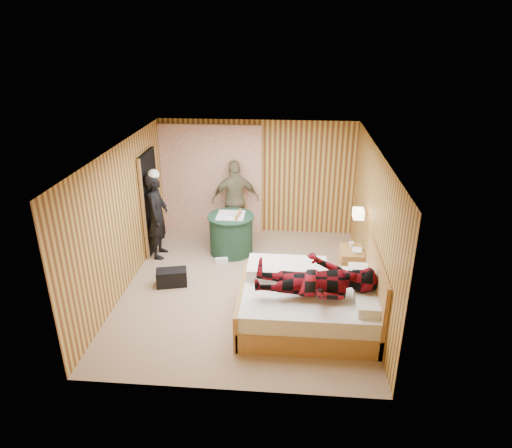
# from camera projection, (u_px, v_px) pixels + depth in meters

# --- Properties ---
(floor) EXTENTS (4.20, 5.00, 0.01)m
(floor) POSITION_uv_depth(u_px,v_px,m) (246.00, 287.00, 8.11)
(floor) COLOR tan
(floor) RESTS_ON ground
(ceiling) EXTENTS (4.20, 5.00, 0.01)m
(ceiling) POSITION_uv_depth(u_px,v_px,m) (244.00, 149.00, 7.12)
(ceiling) COLOR silver
(ceiling) RESTS_ON wall_back
(wall_back) EXTENTS (4.20, 0.02, 2.50)m
(wall_back) POSITION_uv_depth(u_px,v_px,m) (257.00, 178.00, 9.90)
(wall_back) COLOR #D5B152
(wall_back) RESTS_ON floor
(wall_left) EXTENTS (0.02, 5.00, 2.50)m
(wall_left) POSITION_uv_depth(u_px,v_px,m) (123.00, 219.00, 7.78)
(wall_left) COLOR #D5B152
(wall_left) RESTS_ON floor
(wall_right) EXTENTS (0.02, 5.00, 2.50)m
(wall_right) POSITION_uv_depth(u_px,v_px,m) (373.00, 227.00, 7.46)
(wall_right) COLOR #D5B152
(wall_right) RESTS_ON floor
(curtain) EXTENTS (2.20, 0.08, 2.40)m
(curtain) POSITION_uv_depth(u_px,v_px,m) (211.00, 180.00, 9.93)
(curtain) COLOR beige
(curtain) RESTS_ON floor
(doorway) EXTENTS (0.06, 0.90, 2.05)m
(doorway) POSITION_uv_depth(u_px,v_px,m) (151.00, 202.00, 9.14)
(doorway) COLOR black
(doorway) RESTS_ON floor
(wall_lamp) EXTENTS (0.26, 0.24, 0.16)m
(wall_lamp) POSITION_uv_depth(u_px,v_px,m) (359.00, 214.00, 7.86)
(wall_lamp) COLOR gold
(wall_lamp) RESTS_ON wall_right
(bed) EXTENTS (2.14, 1.69, 1.16)m
(bed) POSITION_uv_depth(u_px,v_px,m) (311.00, 303.00, 7.05)
(bed) COLOR tan
(bed) RESTS_ON floor
(nightstand) EXTENTS (0.44, 0.59, 0.57)m
(nightstand) POSITION_uv_depth(u_px,v_px,m) (351.00, 263.00, 8.32)
(nightstand) COLOR tan
(nightstand) RESTS_ON floor
(round_table) EXTENTS (0.93, 0.93, 0.83)m
(round_table) POSITION_uv_depth(u_px,v_px,m) (231.00, 234.00, 9.22)
(round_table) COLOR #1B3A29
(round_table) RESTS_ON floor
(chair_far) EXTENTS (0.42, 0.42, 0.93)m
(chair_far) POSITION_uv_depth(u_px,v_px,m) (236.00, 214.00, 9.83)
(chair_far) COLOR tan
(chair_far) RESTS_ON floor
(chair_near) EXTENTS (0.45, 0.45, 0.91)m
(chair_near) POSITION_uv_depth(u_px,v_px,m) (233.00, 230.00, 9.11)
(chair_near) COLOR tan
(chair_near) RESTS_ON floor
(duffel_bag) EXTENTS (0.58, 0.40, 0.30)m
(duffel_bag) POSITION_uv_depth(u_px,v_px,m) (172.00, 277.00, 8.13)
(duffel_bag) COLOR black
(duffel_bag) RESTS_ON floor
(sneaker_left) EXTENTS (0.31, 0.15, 0.13)m
(sneaker_left) POSITION_uv_depth(u_px,v_px,m) (234.00, 255.00, 9.12)
(sneaker_left) COLOR white
(sneaker_left) RESTS_ON floor
(sneaker_right) EXTENTS (0.26, 0.15, 0.11)m
(sneaker_right) POSITION_uv_depth(u_px,v_px,m) (222.00, 261.00, 8.92)
(sneaker_right) COLOR white
(sneaker_right) RESTS_ON floor
(woman_standing) EXTENTS (0.44, 0.65, 1.73)m
(woman_standing) POSITION_uv_depth(u_px,v_px,m) (157.00, 216.00, 8.92)
(woman_standing) COLOR black
(woman_standing) RESTS_ON floor
(man_at_table) EXTENTS (1.08, 0.62, 1.72)m
(man_at_table) POSITION_uv_depth(u_px,v_px,m) (236.00, 200.00, 9.75)
(man_at_table) COLOR #726C4C
(man_at_table) RESTS_ON floor
(man_on_bed) EXTENTS (0.86, 0.67, 1.77)m
(man_on_bed) POSITION_uv_depth(u_px,v_px,m) (316.00, 272.00, 6.57)
(man_on_bed) COLOR maroon
(man_on_bed) RESTS_ON bed
(book_lower) EXTENTS (0.18, 0.23, 0.02)m
(book_lower) POSITION_uv_depth(u_px,v_px,m) (352.00, 250.00, 8.16)
(book_lower) COLOR white
(book_lower) RESTS_ON nightstand
(book_upper) EXTENTS (0.20, 0.25, 0.02)m
(book_upper) POSITION_uv_depth(u_px,v_px,m) (352.00, 249.00, 8.15)
(book_upper) COLOR white
(book_upper) RESTS_ON nightstand
(cup_nightstand) EXTENTS (0.11, 0.11, 0.09)m
(cup_nightstand) POSITION_uv_depth(u_px,v_px,m) (351.00, 244.00, 8.31)
(cup_nightstand) COLOR white
(cup_nightstand) RESTS_ON nightstand
(cup_table) EXTENTS (0.13, 0.13, 0.10)m
(cup_table) POSITION_uv_depth(u_px,v_px,m) (235.00, 214.00, 8.98)
(cup_table) COLOR white
(cup_table) RESTS_ON round_table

